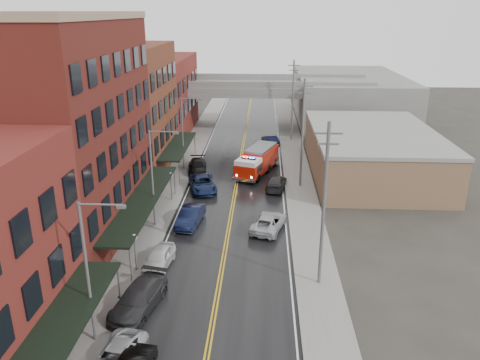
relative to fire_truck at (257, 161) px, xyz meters
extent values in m
cube|color=black|center=(-2.26, -9.17, -1.66)|extent=(11.00, 160.00, 0.02)
cube|color=slate|center=(-9.56, -9.17, -1.59)|extent=(3.00, 160.00, 0.15)
cube|color=slate|center=(5.04, -9.17, -1.59)|extent=(3.00, 160.00, 0.15)
cube|color=gray|center=(-7.91, -9.17, -1.59)|extent=(0.30, 160.00, 0.15)
cube|color=gray|center=(3.39, -9.17, -1.59)|extent=(0.30, 160.00, 0.15)
cube|color=#541C16|center=(-15.56, -16.17, 7.33)|extent=(9.00, 20.00, 18.00)
cube|color=#59291A|center=(-15.56, 1.33, 5.83)|extent=(9.00, 15.00, 15.00)
cube|color=maroon|center=(-15.56, 18.83, 4.33)|extent=(9.00, 20.00, 12.00)
cube|color=#855F47|center=(13.74, 0.83, 0.83)|extent=(14.00, 22.00, 5.00)
cube|color=slate|center=(15.74, 30.83, 2.33)|extent=(18.00, 30.00, 8.00)
cube|color=black|center=(-9.76, -35.17, 1.33)|extent=(2.60, 16.00, 0.18)
cylinder|color=slate|center=(-8.61, -27.57, -0.17)|extent=(0.10, 0.10, 3.00)
cube|color=black|center=(-9.76, -16.17, 1.33)|extent=(2.60, 18.00, 0.18)
cylinder|color=slate|center=(-8.61, -24.77, -0.17)|extent=(0.10, 0.10, 3.00)
cylinder|color=slate|center=(-8.61, -7.57, -0.17)|extent=(0.10, 0.10, 3.00)
cube|color=black|center=(-9.76, 1.33, 1.33)|extent=(2.60, 13.00, 0.18)
cylinder|color=slate|center=(-8.61, -4.77, -0.17)|extent=(0.10, 0.10, 3.00)
cylinder|color=slate|center=(-8.61, 7.43, -0.17)|extent=(0.10, 0.10, 3.00)
cylinder|color=#59595B|center=(-8.66, -23.17, -0.27)|extent=(0.14, 0.14, 2.80)
sphere|color=silver|center=(-8.66, -23.17, 1.23)|extent=(0.44, 0.44, 0.44)
cylinder|color=#59595B|center=(-8.66, -9.17, -0.27)|extent=(0.14, 0.14, 2.80)
sphere|color=silver|center=(-8.66, -9.17, 1.23)|extent=(0.44, 0.44, 0.44)
cylinder|color=#59595B|center=(-9.06, -31.17, 2.83)|extent=(0.18, 0.18, 9.00)
cylinder|color=#59595B|center=(-7.86, -31.17, 7.23)|extent=(2.40, 0.12, 0.12)
cube|color=#59595B|center=(-6.76, -31.17, 7.13)|extent=(0.50, 0.22, 0.18)
cylinder|color=#59595B|center=(-9.06, -15.17, 2.83)|extent=(0.18, 0.18, 9.00)
cylinder|color=#59595B|center=(-7.86, -15.17, 7.23)|extent=(2.40, 0.12, 0.12)
cube|color=#59595B|center=(-6.76, -15.17, 7.13)|extent=(0.50, 0.22, 0.18)
cylinder|color=#59595B|center=(-9.06, 0.83, 2.83)|extent=(0.18, 0.18, 9.00)
cylinder|color=#59595B|center=(-7.86, 0.83, 7.23)|extent=(2.40, 0.12, 0.12)
cube|color=#59595B|center=(-6.76, 0.83, 7.13)|extent=(0.50, 0.22, 0.18)
cylinder|color=#59595B|center=(4.94, -24.17, 4.33)|extent=(0.24, 0.24, 12.00)
cube|color=#59595B|center=(4.94, -24.17, 9.53)|extent=(1.80, 0.12, 0.12)
cube|color=#59595B|center=(4.94, -24.17, 8.83)|extent=(1.40, 0.12, 0.12)
cylinder|color=#59595B|center=(4.94, -4.17, 4.33)|extent=(0.24, 0.24, 12.00)
cube|color=#59595B|center=(4.94, -4.17, 9.53)|extent=(1.80, 0.12, 0.12)
cube|color=#59595B|center=(4.94, -4.17, 8.83)|extent=(1.40, 0.12, 0.12)
cylinder|color=#59595B|center=(4.94, 15.83, 4.33)|extent=(0.24, 0.24, 12.00)
cube|color=#59595B|center=(4.94, 15.83, 9.53)|extent=(1.80, 0.12, 0.12)
cube|color=#59595B|center=(4.94, 15.83, 8.83)|extent=(1.40, 0.12, 0.12)
cube|color=slate|center=(-2.26, 22.83, 5.08)|extent=(40.00, 10.00, 1.50)
cube|color=slate|center=(-13.26, 22.83, 1.33)|extent=(1.60, 8.00, 6.00)
cube|color=slate|center=(8.74, 22.83, 1.33)|extent=(1.60, 8.00, 6.00)
cube|color=#B11808|center=(0.44, 1.25, -0.02)|extent=(4.44, 6.38, 2.23)
cube|color=#B11808|center=(-0.93, -2.64, -0.34)|extent=(3.42, 3.48, 1.59)
cube|color=silver|center=(-0.93, -2.64, 0.72)|extent=(3.22, 3.24, 0.53)
cube|color=black|center=(-0.86, -2.44, -0.02)|extent=(3.08, 2.49, 0.85)
cube|color=slate|center=(0.44, 1.25, 1.25)|extent=(4.05, 5.89, 0.32)
cube|color=black|center=(-0.93, -2.64, 1.07)|extent=(1.70, 0.84, 0.15)
sphere|color=#FF0C0C|center=(-1.48, -2.45, 1.15)|extent=(0.21, 0.21, 0.21)
sphere|color=#1933FF|center=(-0.38, -2.84, 1.15)|extent=(0.21, 0.21, 0.21)
cylinder|color=black|center=(-2.07, -2.36, -1.14)|extent=(1.12, 0.70, 1.06)
cylinder|color=black|center=(0.13, -3.13, -1.14)|extent=(1.12, 0.70, 1.06)
cylinder|color=black|center=(-0.83, 1.14, -1.14)|extent=(1.12, 0.70, 1.06)
cylinder|color=black|center=(1.37, 0.37, -1.14)|extent=(1.12, 0.70, 1.06)
cylinder|color=black|center=(0.05, 3.64, -1.14)|extent=(1.12, 0.70, 1.06)
cylinder|color=black|center=(2.25, 2.86, -1.14)|extent=(1.12, 0.70, 1.06)
imported|color=#A4A8AC|center=(-7.07, -33.37, -1.00)|extent=(2.81, 5.03, 1.33)
imported|color=#2A2A2D|center=(-7.26, -27.87, -0.84)|extent=(3.43, 6.07, 1.66)
imported|color=silver|center=(-7.11, -22.37, -0.92)|extent=(2.19, 4.51, 1.49)
imported|color=black|center=(-5.86, -14.71, -0.85)|extent=(2.34, 5.11, 1.62)
imported|color=#111D41|center=(-5.86, -5.97, -0.87)|extent=(3.99, 6.23, 1.60)
imported|color=black|center=(-7.26, 0.03, -0.90)|extent=(2.76, 5.51, 1.54)
imported|color=#ADB1B5|center=(1.34, -15.37, -0.93)|extent=(3.81, 5.73, 1.46)
imported|color=#2A2A2D|center=(2.23, -4.97, -0.95)|extent=(2.70, 5.15, 1.42)
imported|color=silver|center=(1.34, 4.78, -0.89)|extent=(3.10, 4.91, 1.56)
imported|color=black|center=(1.75, 13.03, -0.93)|extent=(2.77, 4.73, 1.47)
camera|label=1|loc=(0.79, -53.70, 16.95)|focal=35.00mm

